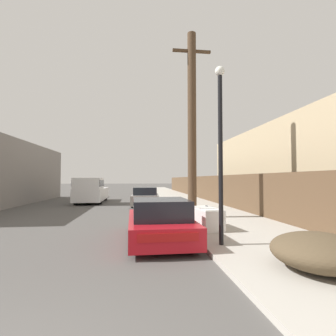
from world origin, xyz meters
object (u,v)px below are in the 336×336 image
object	(u,v)px
parked_sports_car_red	(159,222)
street_lamp	(220,140)
car_parked_mid	(145,197)
utility_pole	(192,122)
pickup_truck	(91,191)
brush_pile	(320,251)
discarded_fridge	(207,218)

from	to	relation	value
parked_sports_car_red	street_lamp	world-z (taller)	street_lamp
car_parked_mid	street_lamp	world-z (taller)	street_lamp
utility_pole	car_parked_mid	bearing A→B (deg)	106.27
parked_sports_car_red	street_lamp	size ratio (longest dim) A/B	0.86
pickup_truck	utility_pole	xyz separation A→B (m)	(6.07, -9.22, 3.50)
parked_sports_car_red	utility_pole	size ratio (longest dim) A/B	0.48
parked_sports_car_red	street_lamp	xyz separation A→B (m)	(1.54, -1.11, 2.32)
pickup_truck	utility_pole	size ratio (longest dim) A/B	0.69
parked_sports_car_red	brush_pile	distance (m)	4.24
car_parked_mid	brush_pile	world-z (taller)	car_parked_mid
car_parked_mid	utility_pole	bearing A→B (deg)	-71.08
pickup_truck	street_lamp	size ratio (longest dim) A/B	1.24
pickup_truck	street_lamp	xyz separation A→B (m)	(5.77, -14.23, 1.93)
car_parked_mid	utility_pole	distance (m)	7.89
pickup_truck	brush_pile	bearing A→B (deg)	112.64
parked_sports_car_red	street_lamp	bearing A→B (deg)	-36.97
discarded_fridge	street_lamp	world-z (taller)	street_lamp
utility_pole	parked_sports_car_red	bearing A→B (deg)	-115.24
discarded_fridge	parked_sports_car_red	world-z (taller)	parked_sports_car_red
pickup_truck	utility_pole	bearing A→B (deg)	122.66
car_parked_mid	parked_sports_car_red	bearing A→B (deg)	-86.82
car_parked_mid	utility_pole	xyz separation A→B (m)	(1.93, -6.61, 3.85)
discarded_fridge	car_parked_mid	size ratio (longest dim) A/B	0.38
parked_sports_car_red	car_parked_mid	distance (m)	10.50
parked_sports_car_red	pickup_truck	bearing A→B (deg)	106.82
car_parked_mid	street_lamp	xyz separation A→B (m)	(1.64, -11.62, 2.28)
car_parked_mid	street_lamp	bearing A→B (deg)	-79.33
discarded_fridge	parked_sports_car_red	size ratio (longest dim) A/B	0.40
parked_sports_car_red	pickup_truck	xyz separation A→B (m)	(-4.23, 13.11, 0.39)
pickup_truck	utility_pole	distance (m)	11.58
street_lamp	utility_pole	bearing A→B (deg)	86.65
brush_pile	discarded_fridge	bearing A→B (deg)	103.14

